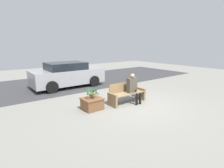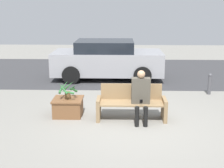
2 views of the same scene
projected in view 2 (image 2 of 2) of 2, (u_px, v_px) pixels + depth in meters
The scene contains 8 objects.
ground_plane at pixel (133, 125), 7.53m from camera, with size 30.00×30.00×0.00m, color gray.
road_surface at pixel (128, 72), 13.38m from camera, with size 20.00×6.00×0.01m, color #38383A.
bench at pixel (131, 103), 7.82m from camera, with size 1.73×0.57×0.86m.
person_seated at pixel (141, 94), 7.57m from camera, with size 0.45×0.58×1.28m.
planter_box at pixel (68, 106), 8.09m from camera, with size 0.76×0.70×0.46m.
potted_plant at pixel (68, 90), 7.97m from camera, with size 0.50×0.50×0.46m.
parked_car at pixel (107, 60), 12.00m from camera, with size 4.16×1.98×1.48m.
bollard_post at pixel (210, 83), 9.96m from camera, with size 0.12×0.12×0.69m.
Camera 2 is at (-0.32, -7.06, 2.83)m, focal length 50.00 mm.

